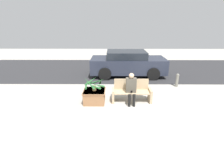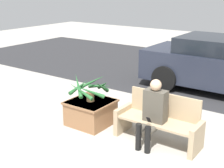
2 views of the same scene
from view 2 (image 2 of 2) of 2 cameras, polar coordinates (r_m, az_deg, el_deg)
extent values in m
plane|color=#ADA89E|center=(5.49, 2.98, -12.51)|extent=(30.00, 30.00, 0.00)
cube|color=tan|center=(6.13, 2.06, -6.41)|extent=(0.09, 0.55, 0.52)
cube|color=tan|center=(5.54, 15.22, -9.80)|extent=(0.09, 0.55, 0.52)
cube|color=tan|center=(5.73, 8.34, -6.80)|extent=(1.40, 0.50, 0.04)
cube|color=tan|center=(5.85, 9.59, -3.75)|extent=(1.40, 0.04, 0.45)
cube|color=#4C473D|center=(5.59, 7.94, -3.96)|extent=(0.40, 0.22, 0.58)
sphere|color=tan|center=(5.45, 8.01, -0.19)|extent=(0.20, 0.20, 0.20)
cylinder|color=#4C473D|center=(5.60, 5.98, -7.70)|extent=(0.11, 0.41, 0.11)
cylinder|color=#4C473D|center=(5.52, 7.62, -8.14)|extent=(0.11, 0.41, 0.11)
cylinder|color=black|center=(5.49, 4.86, -9.62)|extent=(0.10, 0.10, 0.49)
cylinder|color=black|center=(5.41, 6.53, -10.09)|extent=(0.10, 0.10, 0.49)
cube|color=black|center=(5.48, 6.73, -6.53)|extent=(0.07, 0.09, 0.12)
cube|color=#936642|center=(6.46, -3.90, -5.20)|extent=(0.81, 0.80, 0.50)
cube|color=#936642|center=(6.38, -3.94, -3.28)|extent=(0.86, 0.85, 0.04)
cylinder|color=brown|center=(6.34, -3.96, -2.33)|extent=(0.16, 0.16, 0.19)
cone|color=#26602D|center=(6.15, -1.92, -0.49)|extent=(0.18, 0.56, 0.38)
cone|color=#26602D|center=(6.34, -1.66, -0.17)|extent=(0.52, 0.40, 0.33)
cone|color=#26602D|center=(6.50, -2.26, -0.38)|extent=(0.61, 0.11, 0.20)
cone|color=#26602D|center=(6.52, -3.74, 0.37)|extent=(0.52, 0.37, 0.35)
cone|color=#26602D|center=(6.46, -6.03, -0.49)|extent=(0.09, 0.60, 0.22)
cone|color=#26602D|center=(6.21, -6.20, -0.24)|extent=(0.48, 0.39, 0.41)
cone|color=#26602D|center=(6.08, -5.70, -1.32)|extent=(0.59, 0.09, 0.28)
cone|color=#26602D|center=(6.01, -4.07, -1.37)|extent=(0.51, 0.42, 0.30)
cube|color=black|center=(8.75, 19.73, 6.68)|extent=(2.23, 1.66, 0.40)
cylinder|color=black|center=(8.54, 9.53, 0.97)|extent=(0.70, 0.18, 0.70)
cylinder|color=black|center=(10.14, 14.02, 3.31)|extent=(0.70, 0.18, 0.70)
camera|label=1|loc=(3.54, -86.54, 6.69)|focal=28.00mm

